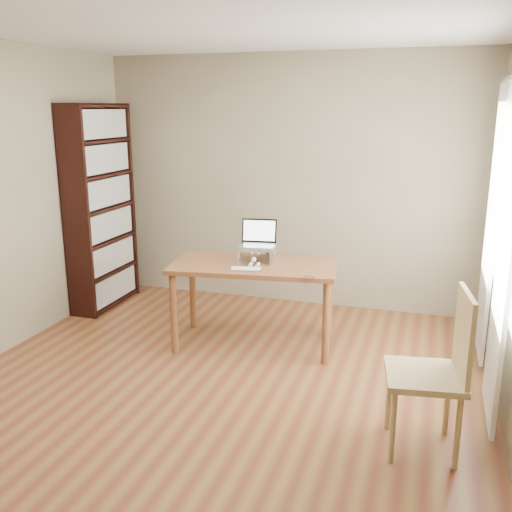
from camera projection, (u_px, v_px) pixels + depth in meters
The scene contains 10 objects.
room at pixel (212, 222), 3.88m from camera, with size 4.04×4.54×2.64m.
bookshelf at pixel (101, 208), 5.91m from camera, with size 0.30×0.90×2.10m.
curtains at pixel (498, 235), 4.09m from camera, with size 0.03×1.90×2.25m.
desk at pixel (254, 274), 4.95m from camera, with size 1.49×0.89×0.75m.
laptop_stand at pixel (257, 252), 4.98m from camera, with size 0.32×0.25×0.13m.
laptop at pixel (259, 239), 5.01m from camera, with size 0.34×0.30×0.22m.
keyboard at pixel (246, 269), 4.72m from camera, with size 0.28×0.18×0.02m.
coaster at pixel (309, 277), 4.53m from camera, with size 0.09×0.09×0.01m, color brown.
cat at pixel (259, 254), 5.01m from camera, with size 0.24×0.48×0.14m.
chair at pixel (439, 367), 3.40m from camera, with size 0.52×0.52×1.03m.
Camera 1 is at (1.47, -3.53, 2.06)m, focal length 40.00 mm.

